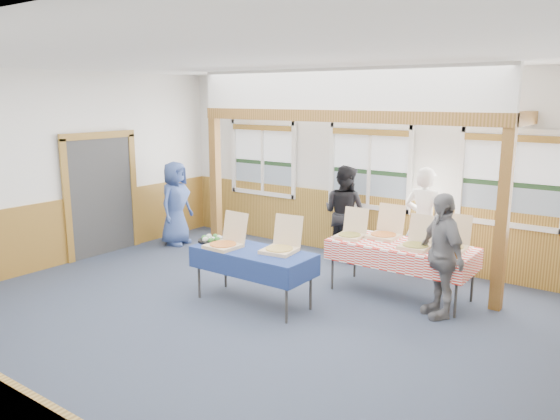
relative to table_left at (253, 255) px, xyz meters
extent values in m
plane|color=#2C3647|center=(0.23, -0.55, -0.70)|extent=(8.00, 8.00, 0.00)
plane|color=white|center=(0.23, -0.55, 2.50)|extent=(8.00, 8.00, 0.00)
plane|color=silver|center=(0.23, 2.95, 0.90)|extent=(8.00, 0.00, 8.00)
plane|color=silver|center=(-3.77, -0.55, 0.90)|extent=(0.00, 8.00, 8.00)
cube|color=brown|center=(0.23, 2.92, -0.15)|extent=(7.98, 0.05, 1.10)
cube|color=brown|center=(-3.74, -0.55, -0.15)|extent=(0.05, 6.98, 1.10)
cube|color=#333333|center=(-3.73, 0.35, 0.35)|extent=(0.06, 1.30, 2.10)
cube|color=white|center=(-2.07, 2.89, 0.21)|extent=(1.52, 0.05, 0.08)
cube|color=white|center=(-2.07, 2.89, 1.59)|extent=(1.52, 0.05, 0.08)
cube|color=white|center=(-2.81, 2.89, 0.90)|extent=(0.08, 0.05, 1.46)
cube|color=white|center=(-1.33, 2.89, 0.90)|extent=(0.08, 0.05, 1.46)
cube|color=white|center=(-2.07, 2.89, 0.90)|extent=(0.05, 0.05, 1.30)
cube|color=gray|center=(-2.07, 2.93, 0.51)|extent=(1.40, 0.02, 0.52)
cube|color=#183119|center=(-2.07, 2.93, 0.81)|extent=(1.40, 0.02, 0.08)
cube|color=silver|center=(-2.07, 2.93, 1.20)|extent=(1.40, 0.02, 0.70)
cube|color=brown|center=(-2.07, 2.87, 1.49)|extent=(1.40, 0.07, 0.10)
cube|color=white|center=(0.23, 2.89, 0.21)|extent=(1.52, 0.05, 0.08)
cube|color=white|center=(0.23, 2.89, 1.59)|extent=(1.52, 0.05, 0.08)
cube|color=white|center=(-0.51, 2.89, 0.90)|extent=(0.08, 0.05, 1.46)
cube|color=white|center=(0.97, 2.89, 0.90)|extent=(0.08, 0.05, 1.46)
cube|color=white|center=(0.23, 2.89, 0.90)|extent=(0.05, 0.05, 1.30)
cube|color=gray|center=(0.23, 2.93, 0.51)|extent=(1.40, 0.02, 0.52)
cube|color=#183119|center=(0.23, 2.93, 0.81)|extent=(1.40, 0.02, 0.08)
cube|color=silver|center=(0.23, 2.93, 1.20)|extent=(1.40, 0.02, 0.70)
cube|color=brown|center=(0.23, 2.87, 1.49)|extent=(1.40, 0.07, 0.10)
cube|color=white|center=(2.53, 2.89, 0.21)|extent=(1.52, 0.05, 0.08)
cube|color=white|center=(2.53, 2.89, 1.59)|extent=(1.52, 0.05, 0.08)
cube|color=white|center=(1.79, 2.89, 0.90)|extent=(0.08, 0.05, 1.46)
cube|color=white|center=(2.53, 2.89, 0.90)|extent=(0.05, 0.05, 1.30)
cube|color=gray|center=(2.53, 2.93, 0.51)|extent=(1.40, 0.02, 0.52)
cube|color=#183119|center=(2.53, 2.93, 0.81)|extent=(1.40, 0.02, 0.08)
cube|color=silver|center=(2.53, 2.93, 1.20)|extent=(1.40, 0.02, 0.70)
cube|color=brown|center=(2.53, 2.87, 1.49)|extent=(1.40, 0.07, 0.10)
cube|color=brown|center=(-2.27, 1.75, 0.50)|extent=(0.15, 0.15, 2.40)
cube|color=brown|center=(2.73, 1.75, 0.50)|extent=(0.15, 0.15, 2.40)
cube|color=brown|center=(0.23, 1.75, 1.79)|extent=(5.15, 0.18, 0.18)
cylinder|color=#333333|center=(-0.75, -0.28, -0.33)|extent=(0.04, 0.04, 0.73)
cylinder|color=#333333|center=(-0.75, 0.28, -0.33)|extent=(0.04, 0.04, 0.73)
cylinder|color=#333333|center=(0.75, -0.28, -0.33)|extent=(0.04, 0.04, 0.73)
cylinder|color=#333333|center=(0.75, 0.28, -0.33)|extent=(0.04, 0.04, 0.73)
cube|color=#333333|center=(0.00, 0.00, 0.04)|extent=(1.75, 1.29, 0.03)
cube|color=navy|center=(0.00, 0.00, 0.06)|extent=(1.83, 1.37, 0.01)
cube|color=navy|center=(0.00, -0.37, -0.09)|extent=(1.53, 0.71, 0.28)
cube|color=navy|center=(0.00, 0.37, -0.09)|extent=(1.53, 0.71, 0.28)
cylinder|color=#333333|center=(0.58, 1.13, -0.33)|extent=(0.04, 0.04, 0.73)
cylinder|color=#333333|center=(0.58, 1.82, -0.33)|extent=(0.04, 0.04, 0.73)
cylinder|color=#333333|center=(2.39, 1.13, -0.33)|extent=(0.04, 0.04, 0.73)
cylinder|color=#333333|center=(2.39, 1.82, -0.33)|extent=(0.04, 0.04, 0.73)
cube|color=#333333|center=(1.48, 1.48, 0.04)|extent=(2.09, 1.37, 0.03)
cube|color=red|center=(1.48, 1.48, 0.06)|extent=(2.17, 1.45, 0.01)
cube|color=red|center=(1.48, 1.04, -0.09)|extent=(1.90, 0.63, 0.28)
cube|color=red|center=(1.48, 1.91, -0.09)|extent=(1.90, 0.63, 0.28)
cube|color=#D3BA8D|center=(-0.40, -0.15, 0.09)|extent=(0.43, 0.43, 0.05)
cylinder|color=gold|center=(-0.40, -0.15, 0.12)|extent=(0.38, 0.38, 0.01)
cube|color=#D3BA8D|center=(-0.39, 0.10, 0.31)|extent=(0.42, 0.11, 0.41)
cube|color=#D3BA8D|center=(0.35, 0.12, 0.09)|extent=(0.47, 0.47, 0.05)
cylinder|color=#DECB66|center=(0.35, 0.12, 0.12)|extent=(0.41, 0.41, 0.01)
cube|color=#D3BA8D|center=(0.32, 0.37, 0.31)|extent=(0.43, 0.15, 0.41)
cube|color=#D3BA8D|center=(0.73, 1.34, 0.08)|extent=(0.41, 0.41, 0.04)
cylinder|color=#BE8A3B|center=(0.73, 1.34, 0.11)|extent=(0.35, 0.35, 0.01)
cube|color=#D3BA8D|center=(0.71, 1.56, 0.29)|extent=(0.38, 0.12, 0.37)
cube|color=#D3BA8D|center=(1.13, 1.63, 0.09)|extent=(0.42, 0.42, 0.05)
cylinder|color=gold|center=(1.13, 1.63, 0.12)|extent=(0.37, 0.37, 0.01)
cube|color=#D3BA8D|center=(1.13, 1.88, 0.31)|extent=(0.42, 0.10, 0.41)
cube|color=#D3BA8D|center=(1.73, 1.36, 0.08)|extent=(0.39, 0.39, 0.04)
cylinder|color=#BE8A3B|center=(1.73, 1.36, 0.11)|extent=(0.34, 0.34, 0.01)
cube|color=#D3BA8D|center=(1.74, 1.59, 0.30)|extent=(0.39, 0.10, 0.38)
cube|color=#D3BA8D|center=(2.13, 1.58, 0.09)|extent=(0.42, 0.42, 0.05)
cylinder|color=#DECB66|center=(2.13, 1.58, 0.12)|extent=(0.37, 0.37, 0.01)
cube|color=#D3BA8D|center=(2.13, 1.82, 0.31)|extent=(0.41, 0.11, 0.40)
cylinder|color=black|center=(-0.75, 0.00, 0.08)|extent=(0.39, 0.39, 0.03)
cylinder|color=silver|center=(-0.75, 0.00, 0.10)|extent=(0.09, 0.09, 0.04)
sphere|color=#33742C|center=(-0.64, 0.00, 0.11)|extent=(0.09, 0.09, 0.09)
sphere|color=beige|center=(-0.68, 0.08, 0.11)|extent=(0.09, 0.09, 0.09)
sphere|color=#33742C|center=(-0.77, 0.10, 0.11)|extent=(0.09, 0.09, 0.09)
sphere|color=beige|center=(-0.85, 0.05, 0.11)|extent=(0.09, 0.09, 0.09)
sphere|color=#33742C|center=(-0.85, -0.05, 0.11)|extent=(0.09, 0.09, 0.09)
sphere|color=beige|center=(-0.77, -0.10, 0.11)|extent=(0.09, 0.09, 0.09)
sphere|color=#33742C|center=(-0.68, -0.08, 0.11)|extent=(0.09, 0.09, 0.09)
cylinder|color=#8A5B17|center=(2.33, 1.23, 0.14)|extent=(0.07, 0.07, 0.15)
imported|color=silver|center=(1.38, 2.55, 0.17)|extent=(0.64, 0.43, 1.72)
imported|color=black|center=(-0.03, 2.55, 0.13)|extent=(0.86, 0.70, 1.64)
imported|color=#384E8C|center=(-3.12, 1.55, 0.10)|extent=(0.64, 0.85, 1.59)
imported|color=slate|center=(2.19, 1.08, 0.11)|extent=(0.97, 0.92, 1.61)
camera|label=1|loc=(4.43, -5.50, 2.08)|focal=35.00mm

